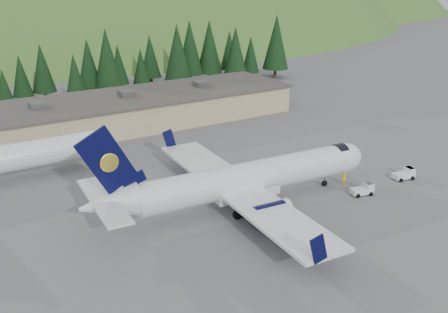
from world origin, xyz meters
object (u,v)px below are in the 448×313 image
baggage_tug_a (364,189)px  ramp_worker (344,178)px  terminal_building (100,114)px  airliner (244,180)px  baggage_tug_b (405,174)px

baggage_tug_a → ramp_worker: 3.37m
terminal_building → ramp_worker: size_ratio=39.38×
airliner → baggage_tug_b: bearing=-7.6°
ramp_worker → terminal_building: bearing=-67.3°
baggage_tug_b → terminal_building: 50.19m
terminal_building → ramp_worker: (18.14, -39.82, -1.72)m
baggage_tug_a → airliner: bearing=174.6°
ramp_worker → airliner: bearing=-9.4°
baggage_tug_a → baggage_tug_b: 8.31m
baggage_tug_b → ramp_worker: (-8.28, 2.80, 0.24)m
airliner → ramp_worker: airliner is taller
baggage_tug_a → baggage_tug_b: size_ratio=0.98×
baggage_tug_a → baggage_tug_b: (8.29, 0.56, 0.02)m
terminal_building → ramp_worker: bearing=-65.5°
baggage_tug_b → airliner: bearing=179.3°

